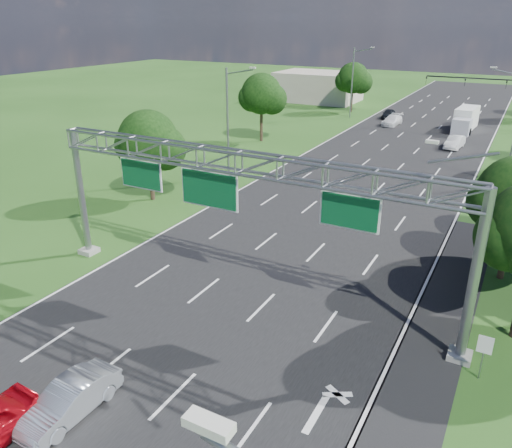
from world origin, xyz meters
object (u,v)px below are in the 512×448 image
Objects in this scene: regulatory_sign at (484,349)px; box_truck at (465,120)px; sign_gantry at (240,174)px; silver_sedan at (70,400)px; traffic_signal at (492,91)px.

regulatory_sign is 0.27× the size of box_truck.
silver_sedan is (-1.33, -10.64, -6.20)m from sign_gantry.
sign_gantry is at bearing 83.36° from silver_sedan.
sign_gantry is 2.97× the size of box_truck.
regulatory_sign is at bearing -4.83° from sign_gantry.
regulatory_sign is at bearing 36.16° from silver_sedan.
sign_gantry is 13.25m from regulatory_sign.
silver_sedan is at bearing -91.43° from box_truck.
silver_sedan is at bearing -144.33° from regulatory_sign.
regulatory_sign is at bearing -84.80° from traffic_signal.
traffic_signal is at bearing 95.20° from regulatory_sign.
box_truck is at bearing 85.01° from silver_sedan.
box_truck is (-2.53, -1.65, -3.75)m from traffic_signal.
box_truck is (4.62, 51.36, -5.48)m from sign_gantry.
box_truck reaches higher than regulatory_sign.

